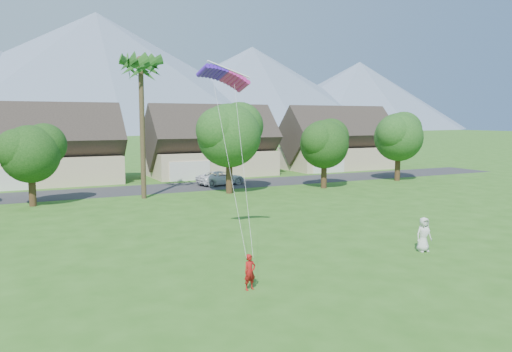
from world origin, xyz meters
TOP-DOWN VIEW (x-y plane):
  - ground at (0.00, 0.00)m, footprint 500.00×500.00m
  - street at (0.00, 34.00)m, footprint 90.00×7.00m
  - kite_flyer at (-3.76, 2.89)m, footprint 0.60×0.44m
  - watcher at (7.06, 4.22)m, footprint 0.96×0.68m
  - parked_car at (7.59, 34.00)m, footprint 5.65×3.35m
  - mountain_ridge at (10.40, 260.00)m, footprint 540.00×240.00m
  - houses_row at (0.49, 42.99)m, footprint 72.75×8.19m
  - tree_row at (-1.14, 27.92)m, footprint 62.27×6.67m
  - fan_palm at (-2.00, 28.50)m, footprint 3.00×3.00m
  - parafoil_kite at (-1.94, 9.96)m, footprint 2.83×1.13m

SIDE VIEW (x-z plane):
  - ground at x=0.00m, z-range 0.00..0.00m
  - street at x=0.00m, z-range 0.00..0.01m
  - parked_car at x=7.59m, z-range 0.00..1.47m
  - kite_flyer at x=-3.76m, z-range 0.00..1.49m
  - watcher at x=7.06m, z-range 0.00..1.84m
  - houses_row at x=0.49m, z-range -0.99..7.87m
  - tree_row at x=-1.14m, z-range 0.66..9.11m
  - parafoil_kite at x=-1.94m, z-range 9.09..9.59m
  - fan_palm at x=-2.00m, z-range 4.90..18.70m
  - mountain_ridge at x=10.40m, z-range -5.93..64.07m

